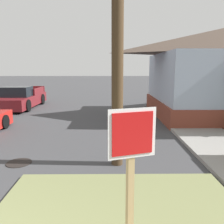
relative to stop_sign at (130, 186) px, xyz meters
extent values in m
cube|color=tan|center=(0.00, 0.01, 0.03)|extent=(0.11, 0.11, 2.02)
cube|color=white|center=(0.01, -0.03, 0.76)|extent=(0.64, 0.22, 0.67)
cube|color=red|center=(0.02, -0.05, 0.76)|extent=(0.54, 0.19, 0.57)
cylinder|color=black|center=(-2.87, 3.32, -1.05)|extent=(0.70, 0.70, 0.02)
cylinder|color=black|center=(-4.97, 7.20, -0.75)|extent=(0.24, 0.63, 0.62)
sphere|color=red|center=(-5.26, 7.95, -0.59)|extent=(0.12, 0.12, 0.12)
cube|color=maroon|center=(-6.31, 12.86, -0.56)|extent=(2.05, 5.16, 0.68)
cube|color=black|center=(-6.32, 12.14, 0.08)|extent=(1.79, 1.35, 0.68)
cube|color=maroon|center=(-5.35, 13.76, 0.00)|extent=(0.11, 2.16, 0.44)
cube|color=maroon|center=(-7.27, 13.77, 0.00)|extent=(0.11, 2.16, 0.44)
cube|color=maroon|center=(-6.30, 15.39, 0.00)|extent=(1.82, 0.11, 0.44)
cylinder|color=black|center=(-5.37, 11.31, -0.68)|extent=(0.26, 0.76, 0.76)
cylinder|color=black|center=(-5.35, 14.40, -0.68)|extent=(0.26, 0.76, 0.76)
cylinder|color=black|center=(-7.26, 14.41, -0.68)|extent=(0.26, 0.76, 0.76)
camera|label=1|loc=(-0.28, -2.96, 1.60)|focal=37.54mm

